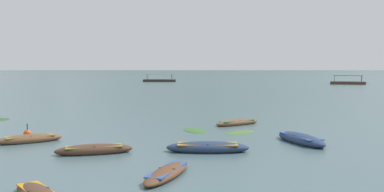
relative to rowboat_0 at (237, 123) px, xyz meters
The scene contains 14 objects.
ground_plane 1478.82m from the rowboat_0, 90.16° to the left, with size 6000.00×6000.00×0.00m, color #476066.
mountain_1 2467.31m from the rowboat_0, 112.86° to the left, with size 796.30×796.30×313.85m, color slate.
mountain_2 2077.85m from the rowboat_0, 90.63° to the left, with size 1981.23×1981.23×529.28m, color #4C5B56.
rowboat_0 is the anchor object (origin of this frame).
rowboat_1 15.30m from the rowboat_0, 102.15° to the right, with size 1.88×3.98×0.43m.
rowboat_2 7.89m from the rowboat_0, 65.51° to the right, with size 2.80×4.50×0.63m.
rowboat_3 13.15m from the rowboat_0, 123.84° to the right, with size 3.89×2.29×0.57m.
rowboat_4 10.20m from the rowboat_0, 100.35° to the right, with size 4.19×1.55×0.62m.
rowboat_7 14.38m from the rowboat_0, 145.72° to the right, with size 3.53×3.08×0.56m.
ferry_0 87.40m from the rowboat_0, 68.64° to the left, with size 9.18×4.95×2.54m.
ferry_1 101.02m from the rowboat_0, 101.70° to the left, with size 10.33×4.61×2.54m.
mooring_buoy 14.35m from the rowboat_0, 156.80° to the right, with size 0.48×0.48×0.85m.
weed_patch_1 3.81m from the rowboat_0, 89.41° to the right, with size 2.70×1.12×0.14m, color #477033.
weed_patch_3 4.30m from the rowboat_0, 132.33° to the right, with size 1.39×2.55×0.14m, color #38662D.
Camera 1 is at (2.85, -9.47, 4.13)m, focal length 39.17 mm.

